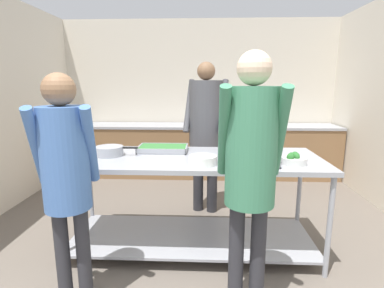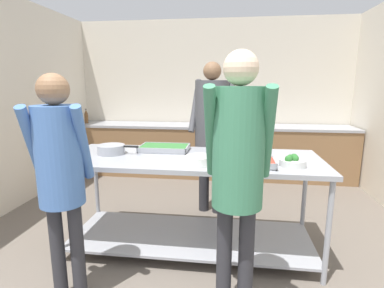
{
  "view_description": "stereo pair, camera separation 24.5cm",
  "coord_description": "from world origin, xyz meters",
  "views": [
    {
      "loc": [
        0.12,
        -1.19,
        1.57
      ],
      "look_at": [
        -0.0,
        1.57,
        1.01
      ],
      "focal_mm": 28.0,
      "sensor_mm": 36.0,
      "label": 1
    },
    {
      "loc": [
        0.37,
        -1.17,
        1.57
      ],
      "look_at": [
        -0.0,
        1.57,
        1.01
      ],
      "focal_mm": 28.0,
      "sensor_mm": 36.0,
      "label": 2
    }
  ],
  "objects": [
    {
      "name": "broccoli_bowl",
      "position": [
        0.86,
        1.25,
        0.95
      ],
      "size": [
        0.21,
        0.21,
        0.1
      ],
      "color": "silver",
      "rests_on": "serving_counter"
    },
    {
      "name": "guest_serving_left",
      "position": [
        0.41,
        0.65,
        1.11
      ],
      "size": [
        0.42,
        0.34,
        1.77
      ],
      "color": "#2D2D33",
      "rests_on": "ground_plane"
    },
    {
      "name": "cook_behind_counter",
      "position": [
        0.13,
        2.35,
        1.12
      ],
      "size": [
        0.55,
        0.44,
        1.82
      ],
      "color": "#2D2D33",
      "rests_on": "ground_plane"
    },
    {
      "name": "sauce_pan",
      "position": [
        -0.77,
        1.48,
        0.96
      ],
      "size": [
        0.4,
        0.26,
        0.09
      ],
      "color": "#9EA0A8",
      "rests_on": "serving_counter"
    },
    {
      "name": "serving_tray_roast",
      "position": [
        0.49,
        1.24,
        0.94
      ],
      "size": [
        0.46,
        0.26,
        0.05
      ],
      "color": "#9EA0A8",
      "rests_on": "serving_counter"
    },
    {
      "name": "water_bottle",
      "position": [
        -2.17,
        3.78,
        1.0
      ],
      "size": [
        0.06,
        0.06,
        0.25
      ],
      "color": "brown",
      "rests_on": "back_counter"
    },
    {
      "name": "plate_stack",
      "position": [
        0.11,
        1.22,
        0.95
      ],
      "size": [
        0.25,
        0.25,
        0.07
      ],
      "color": "white",
      "rests_on": "serving_counter"
    },
    {
      "name": "back_counter",
      "position": [
        0.0,
        3.84,
        0.44
      ],
      "size": [
        4.66,
        0.65,
        0.88
      ],
      "color": "olive",
      "rests_on": "ground_plane"
    },
    {
      "name": "guest_serving_right",
      "position": [
        -0.8,
        0.68,
        1.03
      ],
      "size": [
        0.46,
        0.4,
        1.64
      ],
      "color": "#2D2D33",
      "rests_on": "ground_plane"
    },
    {
      "name": "serving_tray_vegetables",
      "position": [
        -0.29,
        1.68,
        0.94
      ],
      "size": [
        0.48,
        0.3,
        0.05
      ],
      "color": "#9EA0A8",
      "rests_on": "serving_counter"
    },
    {
      "name": "serving_counter",
      "position": [
        -0.0,
        1.47,
        0.62
      ],
      "size": [
        2.35,
        0.89,
        0.91
      ],
      "color": "#9EA0A8",
      "rests_on": "ground_plane"
    },
    {
      "name": "wall_rear",
      "position": [
        0.0,
        4.21,
        1.32
      ],
      "size": [
        4.82,
        0.06,
        2.65
      ],
      "color": "beige",
      "rests_on": "ground_plane"
    }
  ]
}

